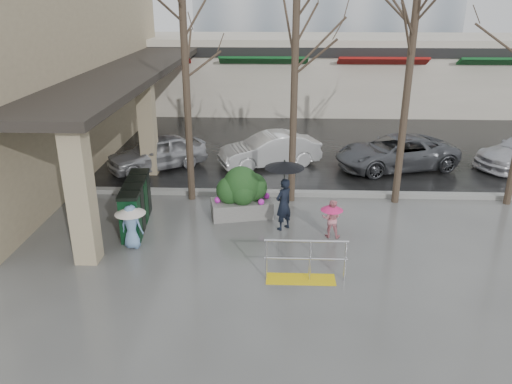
# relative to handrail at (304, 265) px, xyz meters

# --- Properties ---
(ground) EXTENTS (120.00, 120.00, 0.00)m
(ground) POSITION_rel_handrail_xyz_m (-1.36, 1.20, -0.38)
(ground) COLOR #51514F
(ground) RESTS_ON ground
(street_asphalt) EXTENTS (120.00, 36.00, 0.01)m
(street_asphalt) POSITION_rel_handrail_xyz_m (-1.36, 23.20, -0.37)
(street_asphalt) COLOR black
(street_asphalt) RESTS_ON ground
(curb) EXTENTS (120.00, 0.30, 0.15)m
(curb) POSITION_rel_handrail_xyz_m (-1.36, 5.20, -0.30)
(curb) COLOR gray
(curb) RESTS_ON ground
(near_building) EXTENTS (6.00, 18.00, 8.00)m
(near_building) POSITION_rel_handrail_xyz_m (-10.36, 9.20, 3.62)
(near_building) COLOR tan
(near_building) RESTS_ON ground
(canopy_slab) EXTENTS (2.80, 18.00, 0.25)m
(canopy_slab) POSITION_rel_handrail_xyz_m (-6.16, 9.20, 3.25)
(canopy_slab) COLOR #2D2823
(canopy_slab) RESTS_ON pillar_front
(pillar_front) EXTENTS (0.55, 0.55, 3.50)m
(pillar_front) POSITION_rel_handrail_xyz_m (-5.26, 0.70, 1.37)
(pillar_front) COLOR tan
(pillar_front) RESTS_ON ground
(pillar_back) EXTENTS (0.55, 0.55, 3.50)m
(pillar_back) POSITION_rel_handrail_xyz_m (-5.26, 7.20, 1.37)
(pillar_back) COLOR tan
(pillar_back) RESTS_ON ground
(storefront_row) EXTENTS (34.00, 6.74, 4.00)m
(storefront_row) POSITION_rel_handrail_xyz_m (0.64, 19.17, 1.64)
(storefront_row) COLOR beige
(storefront_row) RESTS_ON ground
(handrail) EXTENTS (1.90, 0.50, 1.03)m
(handrail) POSITION_rel_handrail_xyz_m (0.00, 0.00, 0.00)
(handrail) COLOR yellow
(handrail) RESTS_ON ground
(tree_west) EXTENTS (3.20, 3.20, 6.80)m
(tree_west) POSITION_rel_handrail_xyz_m (-3.36, 4.80, 4.71)
(tree_west) COLOR #382B21
(tree_west) RESTS_ON ground
(tree_midwest) EXTENTS (3.20, 3.20, 7.00)m
(tree_midwest) POSITION_rel_handrail_xyz_m (-0.16, 4.80, 4.86)
(tree_midwest) COLOR #382B21
(tree_midwest) RESTS_ON ground
(tree_mideast) EXTENTS (3.20, 3.20, 6.50)m
(tree_mideast) POSITION_rel_handrail_xyz_m (3.14, 4.80, 4.48)
(tree_mideast) COLOR #382B21
(tree_mideast) RESTS_ON ground
(woman) EXTENTS (1.09, 1.09, 2.04)m
(woman) POSITION_rel_handrail_xyz_m (-0.44, 2.69, 0.86)
(woman) COLOR black
(woman) RESTS_ON ground
(child_pink) EXTENTS (0.61, 0.61, 1.07)m
(child_pink) POSITION_rel_handrail_xyz_m (0.85, 2.26, 0.24)
(child_pink) COLOR pink
(child_pink) RESTS_ON ground
(child_blue) EXTENTS (0.80, 0.80, 1.18)m
(child_blue) POSITION_rel_handrail_xyz_m (-4.36, 1.43, 0.36)
(child_blue) COLOR #7097C8
(child_blue) RESTS_ON ground
(planter) EXTENTS (1.91, 1.24, 1.54)m
(planter) POSITION_rel_handrail_xyz_m (-1.66, 3.53, 0.36)
(planter) COLOR slate
(planter) RESTS_ON ground
(news_boxes) EXTENTS (0.78, 2.42, 1.33)m
(news_boxes) POSITION_rel_handrail_xyz_m (-4.58, 2.72, 0.29)
(news_boxes) COLOR #0C351A
(news_boxes) RESTS_ON ground
(car_a) EXTENTS (3.90, 3.29, 1.26)m
(car_a) POSITION_rel_handrail_xyz_m (-5.13, 7.74, 0.25)
(car_a) COLOR #AFAFB4
(car_a) RESTS_ON ground
(car_b) EXTENTS (4.05, 2.64, 1.26)m
(car_b) POSITION_rel_handrail_xyz_m (-0.90, 8.27, 0.25)
(car_b) COLOR white
(car_b) RESTS_ON ground
(car_c) EXTENTS (4.93, 3.25, 1.26)m
(car_c) POSITION_rel_handrail_xyz_m (3.84, 8.11, 0.25)
(car_c) COLOR #55585D
(car_c) RESTS_ON ground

